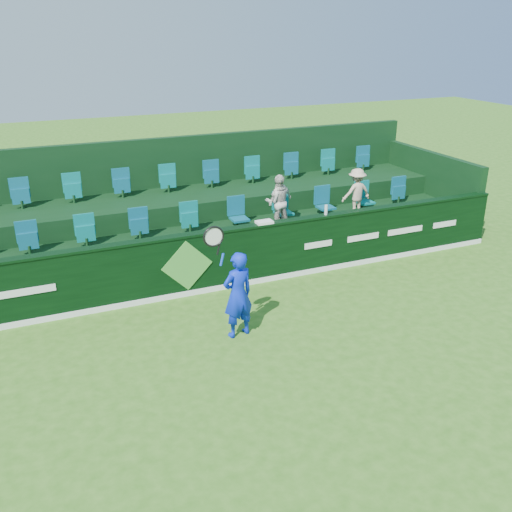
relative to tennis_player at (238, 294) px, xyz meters
name	(u,v)px	position (x,y,z in m)	size (l,w,h in m)	color
ground	(263,399)	(-0.37, -1.97, -0.84)	(60.00, 60.00, 0.00)	#316718
sponsor_hoarding	(186,265)	(-0.37, 2.03, -0.17)	(16.00, 0.25, 1.35)	black
stand_tier_front	(172,259)	(-0.37, 3.13, -0.44)	(16.00, 2.00, 0.80)	black
stand_tier_back	(151,223)	(-0.37, 5.03, -0.19)	(16.00, 1.80, 1.30)	black
stand_rear	(146,197)	(-0.37, 5.48, 0.38)	(16.00, 4.10, 2.60)	black
seat_row_front	(166,224)	(-0.37, 3.53, 0.26)	(13.50, 0.50, 0.60)	#0A706F
seat_row_back	(146,184)	(-0.37, 5.33, 0.76)	(13.50, 0.50, 0.60)	#0A706F
tennis_player	(238,294)	(0.00, 0.00, 0.00)	(1.02, 0.50, 2.27)	#0C27D4
spectator_left	(278,202)	(2.28, 3.15, 0.59)	(0.61, 0.48, 1.26)	beige
spectator_middle	(280,201)	(2.34, 3.15, 0.60)	(0.75, 0.31, 1.28)	silver
spectator_right	(356,192)	(4.47, 3.15, 0.57)	(0.79, 0.45, 1.22)	#CBB08F
towel	(264,222)	(1.43, 2.03, 0.54)	(0.36, 0.23, 0.05)	white
drinks_bottle	(326,210)	(2.95, 2.03, 0.62)	(0.07, 0.07, 0.23)	silver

